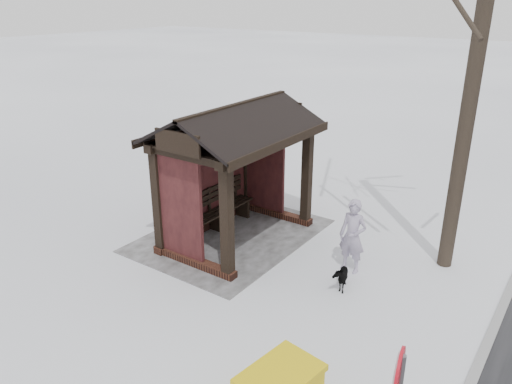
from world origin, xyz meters
TOP-DOWN VIEW (x-y plane):
  - ground at (0.00, 0.00)m, footprint 120.00×120.00m
  - kerb at (0.00, 5.50)m, footprint 120.00×0.15m
  - trampled_patch at (0.00, -0.20)m, footprint 4.20×3.20m
  - bus_shelter at (0.00, -0.16)m, footprint 3.60×2.40m
  - pedestrian at (-0.16, 2.72)m, footprint 0.38×0.56m
  - dog at (0.55, 2.83)m, footprint 0.66×0.48m

SIDE VIEW (x-z plane):
  - ground at x=0.00m, z-range 0.00..0.00m
  - trampled_patch at x=0.00m, z-range 0.00..0.02m
  - kerb at x=0.00m, z-range -0.02..0.04m
  - dog at x=0.55m, z-range 0.00..0.51m
  - pedestrian at x=-0.16m, z-range 0.00..1.52m
  - bus_shelter at x=0.00m, z-range 0.62..3.71m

